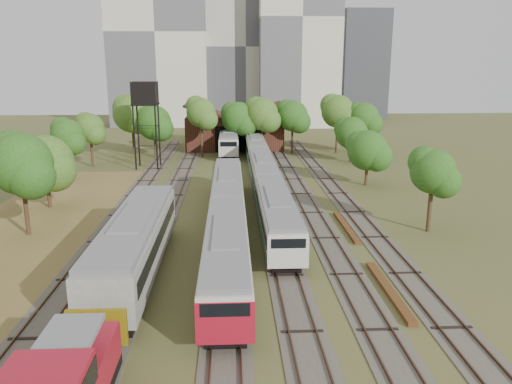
{
  "coord_description": "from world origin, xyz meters",
  "views": [
    {
      "loc": [
        -1.61,
        -27.48,
        13.55
      ],
      "look_at": [
        0.59,
        16.31,
        2.5
      ],
      "focal_mm": 35.0,
      "sensor_mm": 36.0,
      "label": 1
    }
  ],
  "objects": [
    {
      "name": "tree_band_left",
      "position": [
        -20.14,
        13.74,
        5.54
      ],
      "size": [
        8.23,
        53.29,
        8.7
      ],
      "color": "#382616",
      "rests_on": "ground"
    },
    {
      "name": "railcar_green_set",
      "position": [
        2.0,
        28.73,
        1.79
      ],
      "size": [
        2.74,
        52.08,
        3.38
      ],
      "color": "black",
      "rests_on": "ground"
    },
    {
      "name": "old_grey_coach",
      "position": [
        -8.0,
        4.0,
        2.2
      ],
      "size": [
        3.26,
        18.0,
        4.04
      ],
      "color": "black",
      "rests_on": "ground"
    },
    {
      "name": "tower_centre",
      "position": [
        2.0,
        100.0,
        18.0
      ],
      "size": [
        20.0,
        18.0,
        36.0
      ],
      "primitive_type": "cube",
      "color": "#B2B0A1",
      "rests_on": "ground"
    },
    {
      "name": "rail_pile_near",
      "position": [
        8.0,
        0.39,
        0.14
      ],
      "size": [
        0.57,
        8.53,
        0.28
      ],
      "primitive_type": "cube",
      "color": "brown",
      "rests_on": "ground"
    },
    {
      "name": "tower_far_right",
      "position": [
        34.0,
        110.0,
        14.0
      ],
      "size": [
        12.0,
        12.0,
        28.0
      ],
      "primitive_type": "cube",
      "color": "#3A3C41",
      "rests_on": "ground"
    },
    {
      "name": "tower_left",
      "position": [
        -18.0,
        95.0,
        21.0
      ],
      "size": [
        22.0,
        16.0,
        42.0
      ],
      "primitive_type": "cube",
      "color": "beige",
      "rests_on": "ground"
    },
    {
      "name": "water_tower",
      "position": [
        -13.03,
        40.74,
        9.8
      ],
      "size": [
        3.36,
        3.36,
        11.62
      ],
      "color": "black",
      "rests_on": "ground"
    },
    {
      "name": "rail_pile_far",
      "position": [
        8.2,
        13.0,
        0.14
      ],
      "size": [
        0.52,
        8.33,
        0.27
      ],
      "primitive_type": "cube",
      "color": "brown",
      "rests_on": "ground"
    },
    {
      "name": "tracks",
      "position": [
        -0.67,
        25.0,
        0.04
      ],
      "size": [
        24.6,
        80.0,
        0.19
      ],
      "color": "#4C473D",
      "rests_on": "ground"
    },
    {
      "name": "dry_grass_patch",
      "position": [
        -18.0,
        8.0,
        0.02
      ],
      "size": [
        14.0,
        60.0,
        0.04
      ],
      "primitive_type": "cube",
      "color": "brown",
      "rests_on": "ground"
    },
    {
      "name": "tree_band_right",
      "position": [
        14.93,
        31.11,
        4.39
      ],
      "size": [
        6.2,
        35.58,
        7.04
      ],
      "color": "#382616",
      "rests_on": "ground"
    },
    {
      "name": "railcar_rear",
      "position": [
        -2.0,
        52.23,
        1.91
      ],
      "size": [
        2.93,
        16.08,
        3.62
      ],
      "color": "black",
      "rests_on": "ground"
    },
    {
      "name": "tree_band_far",
      "position": [
        0.07,
        50.63,
        6.06
      ],
      "size": [
        41.59,
        8.02,
        9.32
      ],
      "color": "#382616",
      "rests_on": "ground"
    },
    {
      "name": "maintenance_shed",
      "position": [
        -1.0,
        57.98,
        2.91
      ],
      "size": [
        16.45,
        11.55,
        7.58
      ],
      "color": "#3B1A15",
      "rests_on": "ground"
    },
    {
      "name": "railcar_red_set",
      "position": [
        -2.0,
        10.94,
        1.85
      ],
      "size": [
        2.83,
        34.58,
        3.5
      ],
      "color": "black",
      "rests_on": "ground"
    },
    {
      "name": "tower_right",
      "position": [
        14.0,
        92.0,
        24.0
      ],
      "size": [
        18.0,
        16.0,
        48.0
      ],
      "primitive_type": "cube",
      "color": "beige",
      "rests_on": "ground"
    },
    {
      "name": "ground",
      "position": [
        0.0,
        0.0,
        0.0
      ],
      "size": [
        240.0,
        240.0,
        0.0
      ],
      "primitive_type": "plane",
      "color": "#475123",
      "rests_on": "ground"
    }
  ]
}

